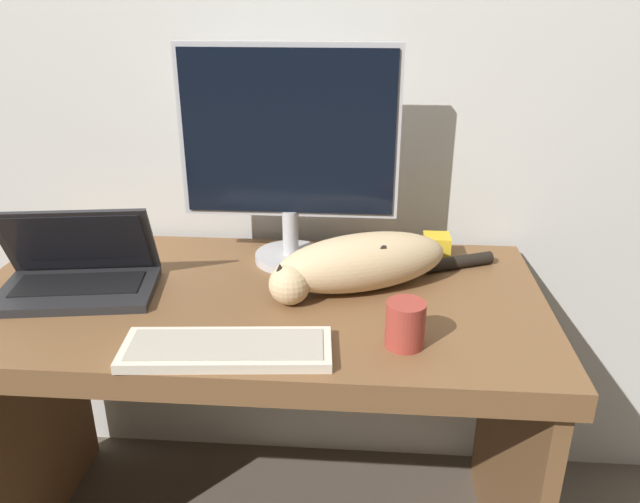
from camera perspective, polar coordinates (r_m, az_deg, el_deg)
The scene contains 8 objects.
wall_back at distance 1.68m, azimuth -4.32°, elevation 19.37°, with size 6.40×0.06×2.60m.
desk at distance 1.53m, azimuth -5.68°, elevation -9.53°, with size 1.32×0.67×0.76m.
monitor at distance 1.52m, azimuth -2.86°, elevation 9.40°, with size 0.53×0.18×0.54m.
laptop at distance 1.54m, azimuth -21.26°, elevation -2.00°, with size 0.37×0.26×0.20m.
external_keyboard at distance 1.23m, azimuth -8.53°, elevation -8.81°, with size 0.41×0.17×0.02m.
cat at distance 1.44m, azimuth 3.65°, elevation -0.97°, with size 0.55×0.33×0.13m.
coffee_mug at distance 1.23m, azimuth 7.81°, elevation -6.60°, with size 0.08×0.08×0.09m.
small_toy at distance 1.63m, azimuth 10.59°, elevation 0.37°, with size 0.07×0.07×0.07m.
Camera 1 is at (0.25, -0.93, 1.41)m, focal length 35.00 mm.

